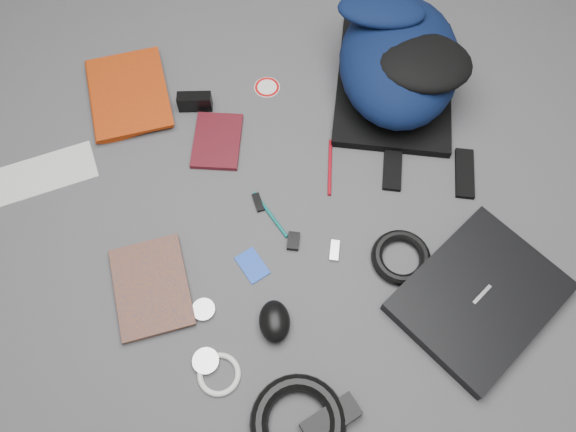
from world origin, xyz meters
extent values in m
plane|color=#4F4F51|center=(0.00, 0.00, 0.00)|extent=(4.00, 4.00, 0.00)
cube|color=black|center=(0.37, -0.29, 0.02)|extent=(0.44, 0.41, 0.03)
imported|color=#952A08|center=(-0.43, 0.45, 0.01)|extent=(0.21, 0.28, 0.03)
imported|color=#BA580D|center=(-0.42, -0.10, 0.01)|extent=(0.17, 0.23, 0.02)
cube|color=silver|center=(-0.56, 0.27, 0.00)|extent=(0.26, 0.14, 0.00)
cube|color=#3F0C12|center=(-0.12, 0.26, 0.01)|extent=(0.16, 0.19, 0.01)
cube|color=black|center=(-0.16, 0.38, 0.02)|extent=(0.09, 0.05, 0.05)
cylinder|color=white|center=(0.04, 0.40, 0.00)|extent=(0.07, 0.07, 0.00)
cylinder|color=#0B635E|center=(-0.04, 0.02, 0.00)|extent=(0.06, 0.14, 0.01)
cylinder|color=maroon|center=(0.14, 0.12, 0.00)|extent=(0.05, 0.16, 0.01)
cube|color=blue|center=(-0.11, -0.10, 0.00)|extent=(0.07, 0.09, 0.00)
cube|color=black|center=(-0.06, 0.06, 0.00)|extent=(0.02, 0.05, 0.01)
cube|color=silver|center=(0.09, -0.11, 0.01)|extent=(0.04, 0.05, 0.01)
cube|color=black|center=(0.00, -0.06, 0.01)|extent=(0.04, 0.05, 0.01)
ellipsoid|color=black|center=(-0.09, -0.24, 0.02)|extent=(0.08, 0.10, 0.05)
cylinder|color=#A7A7A9|center=(-0.23, -0.18, 0.01)|extent=(0.06, 0.06, 0.01)
cylinder|color=#A7A7A9|center=(-0.25, -0.29, 0.01)|extent=(0.07, 0.07, 0.01)
torus|color=black|center=(0.23, -0.16, 0.01)|extent=(0.15, 0.15, 0.03)
cube|color=black|center=(-0.02, -0.46, 0.01)|extent=(0.13, 0.09, 0.03)
torus|color=black|center=(-0.09, -0.45, 0.02)|extent=(0.24, 0.24, 0.04)
torus|color=white|center=(-0.23, -0.32, 0.01)|extent=(0.09, 0.09, 0.01)
camera|label=1|loc=(-0.14, -0.57, 1.21)|focal=35.00mm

